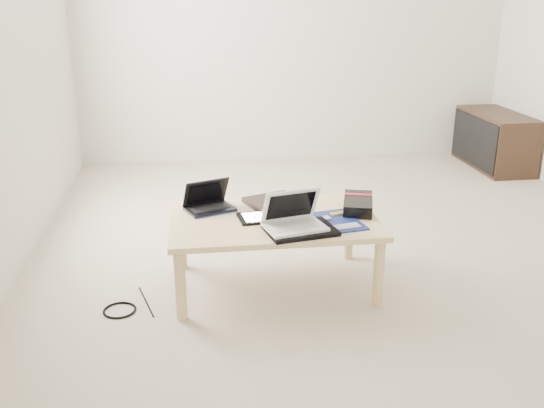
{
  "coord_description": "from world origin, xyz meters",
  "views": [
    {
      "loc": [
        -0.98,
        -3.67,
        1.54
      ],
      "look_at": [
        -0.58,
        -0.68,
        0.48
      ],
      "focal_mm": 40.0,
      "sensor_mm": 36.0,
      "label": 1
    }
  ],
  "objects": [
    {
      "name": "coffee_table",
      "position": [
        -0.57,
        -0.68,
        0.35
      ],
      "size": [
        1.1,
        0.7,
        0.4
      ],
      "color": "#D7B681",
      "rests_on": "ground"
    },
    {
      "name": "ground",
      "position": [
        0.0,
        0.0,
        0.0
      ],
      "size": [
        4.0,
        4.0,
        0.0
      ],
      "primitive_type": "plane",
      "color": "beige",
      "rests_on": "ground"
    },
    {
      "name": "cable_coil",
      "position": [
        -0.62,
        -0.7,
        0.41
      ],
      "size": [
        0.15,
        0.15,
        0.01
      ],
      "primitive_type": "torus",
      "rotation": [
        0.0,
        0.0,
        -0.36
      ],
      "color": "black",
      "rests_on": "coffee_table"
    },
    {
      "name": "tablet",
      "position": [
        -0.63,
        -0.67,
        0.41
      ],
      "size": [
        0.26,
        0.21,
        0.01
      ],
      "color": "black",
      "rests_on": "coffee_table"
    },
    {
      "name": "netbook",
      "position": [
        -0.9,
        -0.5,
        0.44
      ],
      "size": [
        0.3,
        0.26,
        0.17
      ],
      "color": "black",
      "rests_on": "coffee_table"
    },
    {
      "name": "media_cabinet",
      "position": [
        1.77,
        1.45,
        0.25
      ],
      "size": [
        0.41,
        0.9,
        0.5
      ],
      "color": "#362216",
      "rests_on": "ground"
    },
    {
      "name": "remote",
      "position": [
        -0.47,
        -0.58,
        0.41
      ],
      "size": [
        0.08,
        0.22,
        0.02
      ],
      "color": "#B1B1B6",
      "rests_on": "coffee_table"
    },
    {
      "name": "white_laptop",
      "position": [
        -0.49,
        -0.87,
        0.46
      ],
      "size": [
        0.33,
        0.27,
        0.2
      ],
      "color": "white",
      "rests_on": "neoprene_sleeve"
    },
    {
      "name": "motherboard",
      "position": [
        -0.26,
        -0.78,
        0.4
      ],
      "size": [
        0.31,
        0.36,
        0.02
      ],
      "color": "navy",
      "rests_on": "coffee_table"
    },
    {
      "name": "neoprene_sleeve",
      "position": [
        -0.46,
        -0.89,
        0.41
      ],
      "size": [
        0.38,
        0.31,
        0.02
      ],
      "primitive_type": "cube",
      "rotation": [
        0.0,
        0.0,
        0.19
      ],
      "color": "black",
      "rests_on": "coffee_table"
    },
    {
      "name": "book",
      "position": [
        -0.54,
        -0.45,
        0.41
      ],
      "size": [
        0.35,
        0.32,
        0.03
      ],
      "color": "black",
      "rests_on": "coffee_table"
    },
    {
      "name": "floor_cable_trail",
      "position": [
        -1.26,
        -0.78,
        0.0
      ],
      "size": [
        0.1,
        0.33,
        0.01
      ],
      "primitive_type": "cylinder",
      "rotation": [
        1.57,
        0.0,
        0.27
      ],
      "color": "black",
      "rests_on": "ground"
    },
    {
      "name": "gpu_box",
      "position": [
        -0.09,
        -0.61,
        0.43
      ],
      "size": [
        0.23,
        0.34,
        0.07
      ],
      "color": "black",
      "rests_on": "coffee_table"
    },
    {
      "name": "floor_cable_coil",
      "position": [
        -1.38,
        -0.86,
        0.01
      ],
      "size": [
        0.19,
        0.19,
        0.01
      ],
      "primitive_type": "torus",
      "rotation": [
        0.0,
        0.0,
        -0.16
      ],
      "color": "black",
      "rests_on": "ground"
    }
  ]
}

